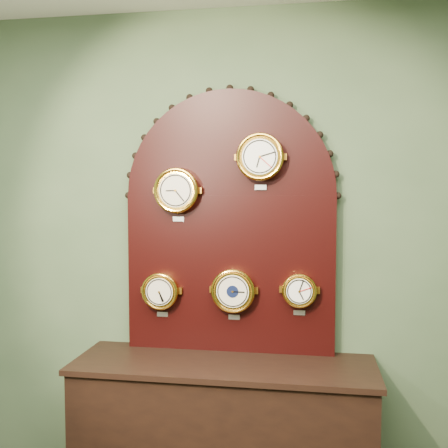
% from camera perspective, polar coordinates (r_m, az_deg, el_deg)
% --- Properties ---
extents(wall_back, '(4.00, 0.00, 4.00)m').
position_cam_1_polar(wall_back, '(3.09, 0.75, -3.02)').
color(wall_back, '#455B3E').
rests_on(wall_back, ground).
extents(shop_counter, '(1.60, 0.50, 0.80)m').
position_cam_1_polar(shop_counter, '(3.12, -0.06, -22.23)').
color(shop_counter, black).
rests_on(shop_counter, ground_plane).
extents(display_board, '(1.26, 0.06, 1.53)m').
position_cam_1_polar(display_board, '(3.02, 0.62, 1.12)').
color(display_board, black).
rests_on(display_board, shop_counter).
extents(roman_clock, '(0.26, 0.08, 0.31)m').
position_cam_1_polar(roman_clock, '(3.01, -5.13, 3.63)').
color(roman_clock, gold).
rests_on(roman_clock, display_board).
extents(arabic_clock, '(0.26, 0.08, 0.31)m').
position_cam_1_polar(arabic_clock, '(2.93, 3.94, 7.24)').
color(arabic_clock, gold).
rests_on(arabic_clock, display_board).
extents(hygrometer, '(0.22, 0.08, 0.27)m').
position_cam_1_polar(hygrometer, '(3.09, -6.86, -7.20)').
color(hygrometer, gold).
rests_on(hygrometer, display_board).
extents(barometer, '(0.25, 0.08, 0.30)m').
position_cam_1_polar(barometer, '(3.00, 1.02, -7.21)').
color(barometer, gold).
rests_on(barometer, display_board).
extents(tide_clock, '(0.19, 0.08, 0.24)m').
position_cam_1_polar(tide_clock, '(2.97, 8.16, -7.12)').
color(tide_clock, gold).
rests_on(tide_clock, display_board).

